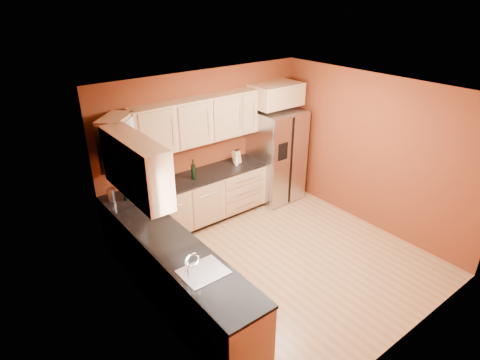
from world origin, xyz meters
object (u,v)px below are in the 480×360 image
object	(u,v)px
refrigerator	(276,155)
soap_dispenser	(236,161)
canister_left	(111,195)
wine_bottle_a	(125,190)
knife_block	(237,157)

from	to	relation	value
refrigerator	soap_dispenser	distance (m)	0.94
canister_left	soap_dispenser	size ratio (longest dim) A/B	1.10
refrigerator	soap_dispenser	size ratio (longest dim) A/B	9.97
refrigerator	canister_left	world-z (taller)	refrigerator
refrigerator	wine_bottle_a	size ratio (longest dim) A/B	5.47
knife_block	canister_left	bearing A→B (deg)	172.53
canister_left	knife_block	bearing A→B (deg)	-0.29
wine_bottle_a	knife_block	xyz separation A→B (m)	(2.16, 0.10, -0.05)
wine_bottle_a	canister_left	bearing A→B (deg)	147.67
knife_block	soap_dispenser	size ratio (longest dim) A/B	1.28
refrigerator	soap_dispenser	xyz separation A→B (m)	(-0.94, 0.02, 0.12)
refrigerator	knife_block	world-z (taller)	refrigerator
canister_left	wine_bottle_a	distance (m)	0.22
soap_dispenser	canister_left	bearing A→B (deg)	177.56
canister_left	knife_block	world-z (taller)	knife_block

